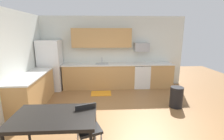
{
  "coord_description": "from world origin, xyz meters",
  "views": [
    {
      "loc": [
        -0.28,
        -3.83,
        2.14
      ],
      "look_at": [
        0.0,
        1.0,
        1.0
      ],
      "focal_mm": 26.43,
      "sensor_mm": 36.0,
      "label": 1
    }
  ],
  "objects_px": {
    "oven_range": "(141,76)",
    "refrigerator": "(51,65)",
    "dining_table": "(54,119)",
    "trash_bin": "(176,97)",
    "microwave": "(141,47)",
    "chair_near_table": "(88,124)"
  },
  "relations": [
    {
      "from": "oven_range",
      "to": "refrigerator",
      "type": "bearing_deg",
      "value": -178.65
    },
    {
      "from": "dining_table",
      "to": "trash_bin",
      "type": "xyz_separation_m",
      "value": [
        2.93,
        1.72,
        -0.4
      ]
    },
    {
      "from": "trash_bin",
      "to": "dining_table",
      "type": "bearing_deg",
      "value": -149.62
    },
    {
      "from": "oven_range",
      "to": "microwave",
      "type": "height_order",
      "value": "microwave"
    },
    {
      "from": "refrigerator",
      "to": "trash_bin",
      "type": "bearing_deg",
      "value": -23.61
    },
    {
      "from": "chair_near_table",
      "to": "trash_bin",
      "type": "relative_size",
      "value": 1.42
    },
    {
      "from": "microwave",
      "to": "chair_near_table",
      "type": "relative_size",
      "value": 0.64
    },
    {
      "from": "dining_table",
      "to": "chair_near_table",
      "type": "distance_m",
      "value": 0.59
    },
    {
      "from": "oven_range",
      "to": "chair_near_table",
      "type": "bearing_deg",
      "value": -117.19
    },
    {
      "from": "dining_table",
      "to": "oven_range",
      "type": "bearing_deg",
      "value": 56.82
    },
    {
      "from": "refrigerator",
      "to": "oven_range",
      "type": "height_order",
      "value": "refrigerator"
    },
    {
      "from": "refrigerator",
      "to": "trash_bin",
      "type": "xyz_separation_m",
      "value": [
        4.0,
        -1.75,
        -0.62
      ]
    },
    {
      "from": "chair_near_table",
      "to": "microwave",
      "type": "bearing_deg",
      "value": 63.47
    },
    {
      "from": "microwave",
      "to": "chair_near_table",
      "type": "distance_m",
      "value": 4.1
    },
    {
      "from": "microwave",
      "to": "dining_table",
      "type": "bearing_deg",
      "value": -122.45
    },
    {
      "from": "refrigerator",
      "to": "oven_range",
      "type": "xyz_separation_m",
      "value": [
        3.39,
        0.08,
        -0.46
      ]
    },
    {
      "from": "chair_near_table",
      "to": "refrigerator",
      "type": "bearing_deg",
      "value": 115.65
    },
    {
      "from": "trash_bin",
      "to": "microwave",
      "type": "bearing_deg",
      "value": 107.62
    },
    {
      "from": "dining_table",
      "to": "chair_near_table",
      "type": "height_order",
      "value": "chair_near_table"
    },
    {
      "from": "oven_range",
      "to": "dining_table",
      "type": "height_order",
      "value": "oven_range"
    },
    {
      "from": "refrigerator",
      "to": "chair_near_table",
      "type": "bearing_deg",
      "value": -64.35
    },
    {
      "from": "oven_range",
      "to": "chair_near_table",
      "type": "height_order",
      "value": "oven_range"
    }
  ]
}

